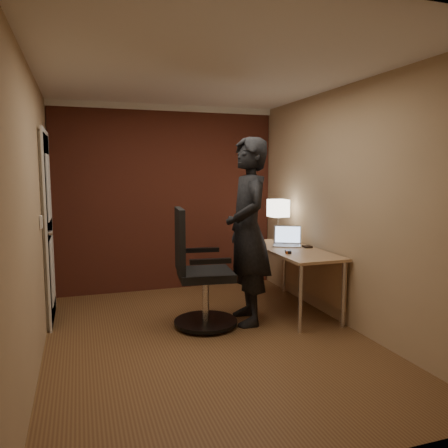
{
  "coord_description": "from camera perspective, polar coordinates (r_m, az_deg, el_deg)",
  "views": [
    {
      "loc": [
        -1.14,
        -3.93,
        1.62
      ],
      "look_at": [
        0.35,
        0.55,
        1.05
      ],
      "focal_mm": 35.0,
      "sensor_mm": 36.0,
      "label": 1
    }
  ],
  "objects": [
    {
      "name": "desk_lamp",
      "position": [
        5.61,
        7.09,
        1.99
      ],
      "size": [
        0.22,
        0.22,
        0.54
      ],
      "color": "silver",
      "rests_on": "desk"
    },
    {
      "name": "person",
      "position": [
        4.63,
        3.13,
        -0.96
      ],
      "size": [
        0.55,
        0.77,
        1.98
      ],
      "primitive_type": "imported",
      "rotation": [
        0.0,
        0.0,
        -1.69
      ],
      "color": "black",
      "rests_on": "ground"
    },
    {
      "name": "desk",
      "position": [
        5.18,
        9.54,
        -4.54
      ],
      "size": [
        0.6,
        1.5,
        0.73
      ],
      "color": "tan",
      "rests_on": "ground"
    },
    {
      "name": "wallet",
      "position": [
        5.23,
        10.83,
        -2.92
      ],
      "size": [
        0.1,
        0.12,
        0.02
      ],
      "primitive_type": "cube",
      "rotation": [
        0.0,
        0.0,
        -0.07
      ],
      "color": "black",
      "rests_on": "desk"
    },
    {
      "name": "room",
      "position": [
        5.54,
        -9.41,
        4.19
      ],
      "size": [
        4.0,
        4.0,
        4.0
      ],
      "color": "brown",
      "rests_on": "ground"
    },
    {
      "name": "laptop",
      "position": [
        5.34,
        8.25,
        -2.09
      ],
      "size": [
        0.41,
        0.38,
        0.23
      ],
      "color": "silver",
      "rests_on": "desk"
    },
    {
      "name": "office_chair",
      "position": [
        4.56,
        -3.41,
        -6.84
      ],
      "size": [
        0.66,
        0.72,
        1.22
      ],
      "color": "black",
      "rests_on": "ground"
    },
    {
      "name": "mouse",
      "position": [
        4.84,
        8.37,
        -3.6
      ],
      "size": [
        0.09,
        0.11,
        0.03
      ],
      "primitive_type": "cube",
      "rotation": [
        0.0,
        0.0,
        -0.33
      ],
      "color": "black",
      "rests_on": "desk"
    }
  ]
}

